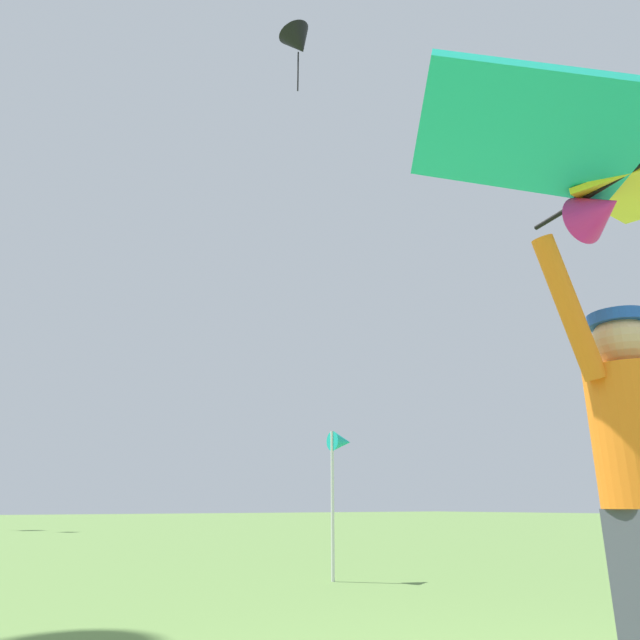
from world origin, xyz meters
name	(u,v)px	position (x,y,z in m)	size (l,w,h in m)	color
held_stunt_kite	(610,171)	(0.13, -0.04, 2.27)	(2.05, 1.28, 0.43)	black
distant_kite_black_high_left	(298,42)	(4.62, 9.83, 13.20)	(1.28, 1.23, 2.22)	black
marker_flag	(340,450)	(2.09, 4.67, 1.48)	(0.30, 0.24, 1.71)	silver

